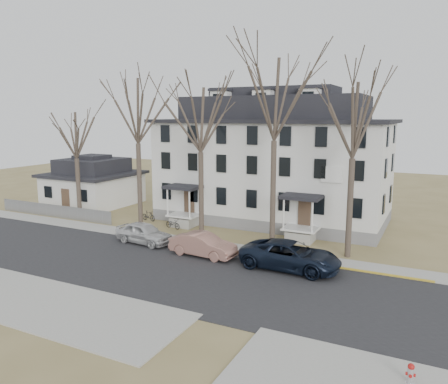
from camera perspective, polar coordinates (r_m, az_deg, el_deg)
The scene contains 19 objects.
ground at distance 24.88m, azimuth -4.00°, elevation -12.68°, with size 120.00×120.00×0.00m, color olive.
main_road at distance 26.49m, azimuth -1.77°, elevation -11.22°, with size 120.00×10.00×0.04m, color #27272A.
far_sidewalk at distance 31.61m, azimuth 3.42°, elevation -7.69°, with size 120.00×2.00×0.08m, color #A09F97.
near_sidewalk_left at distance 26.41m, azimuth -25.43°, elevation -12.28°, with size 20.00×5.00×0.08m, color #A09F97.
yellow_curb at distance 29.29m, azimuth 11.87°, elevation -9.34°, with size 14.00×0.25×0.06m, color gold.
boarding_house at distance 40.35m, azimuth 6.43°, elevation 3.91°, with size 20.80×12.36×12.05m.
small_house at distance 49.69m, azimuth -16.69°, elevation 1.03°, with size 8.70×8.70×5.00m.
fence at distance 44.92m, azimuth -21.26°, elevation -3.06°, with size 14.00×0.06×1.20m, color gray.
tree_far_left at distance 37.29m, azimuth -11.31°, elevation 10.94°, with size 8.40×8.40×13.72m.
tree_mid_left at distance 33.96m, azimuth -3.09°, elevation 9.98°, with size 7.80×7.80×12.74m.
tree_center at distance 31.48m, azimuth 6.67°, elevation 12.64°, with size 9.00×9.00×14.70m.
tree_mid_right at distance 30.02m, azimuth 16.67°, elevation 9.60°, with size 7.80×7.80×12.74m.
tree_bungalow at distance 41.94m, azimuth -18.86°, elevation 7.43°, with size 6.60×6.60×10.78m.
car_silver at distance 33.64m, azimuth -10.43°, elevation -5.34°, with size 1.88×4.67×1.59m, color silver.
car_tan at distance 30.19m, azimuth -2.75°, elevation -6.97°, with size 1.67×4.78×1.57m, color #9E6C5F.
car_navy at distance 27.98m, azimuth 8.66°, elevation -8.27°, with size 2.90×6.29×1.75m, color black.
bicycle_left at distance 37.64m, azimuth -6.69°, elevation -4.20°, with size 0.56×1.60×0.84m, color black.
bicycle_right at distance 40.70m, azimuth -9.82°, elevation -3.14°, with size 0.43×1.54×0.92m, color black.
fire_hydrant at distance 18.21m, azimuth 23.19°, elevation -21.02°, with size 0.34×0.32×0.83m.
Camera 1 is at (11.71, -19.76, 9.54)m, focal length 35.00 mm.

